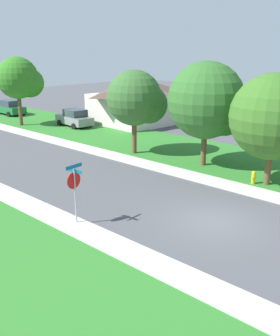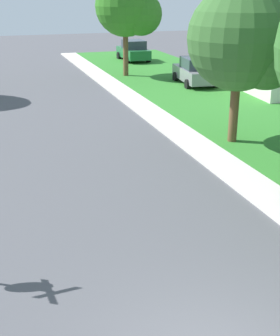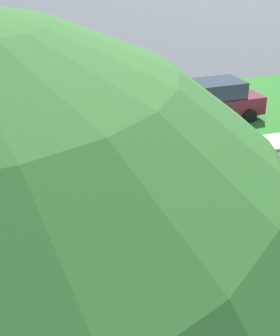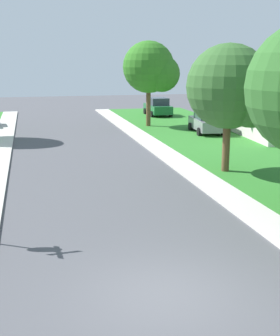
{
  "view_description": "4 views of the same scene",
  "coord_description": "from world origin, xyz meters",
  "views": [
    {
      "loc": [
        -14.41,
        -8.82,
        7.57
      ],
      "look_at": [
        0.48,
        5.01,
        1.4
      ],
      "focal_mm": 42.58,
      "sensor_mm": 36.0,
      "label": 1
    },
    {
      "loc": [
        -3.05,
        -5.47,
        5.95
      ],
      "look_at": [
        0.65,
        5.85,
        1.4
      ],
      "focal_mm": 50.94,
      "sensor_mm": 36.0,
      "label": 2
    },
    {
      "loc": [
        9.53,
        5.65,
        7.07
      ],
      "look_at": [
        -1.55,
        9.38,
        1.4
      ],
      "focal_mm": 50.1,
      "sensor_mm": 36.0,
      "label": 3
    },
    {
      "loc": [
        -2.88,
        -9.61,
        5.4
      ],
      "look_at": [
        1.06,
        6.98,
        1.4
      ],
      "focal_mm": 50.14,
      "sensor_mm": 36.0,
      "label": 4
    }
  ],
  "objects": [
    {
      "name": "ground_plane",
      "position": [
        0.0,
        0.0,
        0.0
      ],
      "size": [
        120.0,
        120.0,
        0.0
      ],
      "primitive_type": "plane",
      "color": "#4C4C51"
    },
    {
      "name": "sidewalk_east",
      "position": [
        4.7,
        12.0,
        0.05
      ],
      "size": [
        1.4,
        56.0,
        0.1
      ],
      "primitive_type": "cube",
      "color": "beige",
      "rests_on": "ground"
    },
    {
      "name": "lawn_east",
      "position": [
        9.4,
        12.0,
        0.04
      ],
      "size": [
        8.0,
        56.0,
        0.08
      ],
      "primitive_type": "cube",
      "color": "#2D7528",
      "rests_on": "ground"
    },
    {
      "name": "stop_sign_far_corner",
      "position": [
        -4.39,
        4.38,
        1.89
      ],
      "size": [
        0.92,
        0.92,
        2.77
      ],
      "color": "#9E9EA3",
      "rests_on": "ground"
    },
    {
      "name": "car_grey_near_corner",
      "position": [
        9.79,
        22.47,
        0.87
      ],
      "size": [
        2.37,
        4.46,
        1.76
      ],
      "color": "gray",
      "rests_on": "ground"
    },
    {
      "name": "car_green_kerbside_mid",
      "position": [
        9.13,
        33.62,
        0.87
      ],
      "size": [
        2.06,
        4.31,
        1.76
      ],
      "color": "#1E6033",
      "rests_on": "ground"
    },
    {
      "name": "tree_across_left",
      "position": [
        6.55,
        0.33,
        3.79
      ],
      "size": [
        5.1,
        4.75,
        6.32
      ],
      "color": "brown",
      "rests_on": "ground"
    },
    {
      "name": "tree_sidewalk_far",
      "position": [
        7.34,
        5.21,
        4.19
      ],
      "size": [
        5.29,
        4.92,
        6.81
      ],
      "color": "brown",
      "rests_on": "ground"
    },
    {
      "name": "tree_corner_large",
      "position": [
        6.69,
        26.69,
        4.59
      ],
      "size": [
        4.36,
        4.06,
        6.76
      ],
      "color": "brown",
      "rests_on": "ground"
    },
    {
      "name": "tree_sidewalk_mid",
      "position": [
        6.46,
        10.77,
        3.99
      ],
      "size": [
        4.26,
        3.96,
        6.11
      ],
      "color": "brown",
      "rests_on": "ground"
    },
    {
      "name": "house_right_setback",
      "position": [
        15.75,
        19.41,
        2.38
      ],
      "size": [
        9.52,
        8.41,
        4.6
      ],
      "color": "silver",
      "rests_on": "ground"
    },
    {
      "name": "fire_hydrant",
      "position": [
        5.84,
        1.13,
        0.44
      ],
      "size": [
        0.38,
        0.22,
        0.83
      ],
      "color": "gold",
      "rests_on": "ground"
    }
  ]
}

